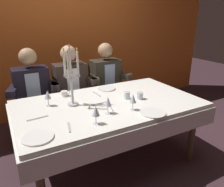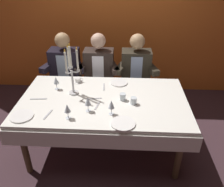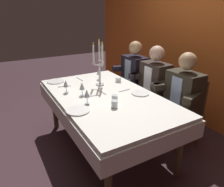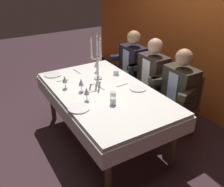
{
  "view_description": "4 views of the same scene",
  "coord_description": "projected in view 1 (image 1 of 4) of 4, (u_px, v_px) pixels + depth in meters",
  "views": [
    {
      "loc": [
        -0.97,
        -1.87,
        1.6
      ],
      "look_at": [
        0.06,
        0.05,
        0.81
      ],
      "focal_mm": 34.56,
      "sensor_mm": 36.0,
      "label": 1
    },
    {
      "loc": [
        0.22,
        -2.24,
        2.15
      ],
      "look_at": [
        0.1,
        0.04,
        0.79
      ],
      "focal_mm": 37.3,
      "sensor_mm": 36.0,
      "label": 2
    },
    {
      "loc": [
        2.06,
        -1.1,
        1.7
      ],
      "look_at": [
        0.16,
        -0.01,
        0.82
      ],
      "focal_mm": 33.76,
      "sensor_mm": 36.0,
      "label": 3
    },
    {
      "loc": [
        2.43,
        -1.34,
        2.15
      ],
      "look_at": [
        0.19,
        -0.0,
        0.79
      ],
      "focal_mm": 40.42,
      "sensor_mm": 36.0,
      "label": 4
    }
  ],
  "objects": [
    {
      "name": "ground_plane",
      "position": [
        109.0,
        160.0,
        2.53
      ],
      "size": [
        12.0,
        12.0,
        0.0
      ],
      "primitive_type": "plane",
      "color": "#3C272D"
    },
    {
      "name": "back_wall",
      "position": [
        61.0,
        32.0,
        3.44
      ],
      "size": [
        6.0,
        0.12,
        2.7
      ],
      "primitive_type": "cube",
      "color": "orange",
      "rests_on": "ground_plane"
    },
    {
      "name": "dining_table",
      "position": [
        109.0,
        112.0,
        2.32
      ],
      "size": [
        1.94,
        1.14,
        0.74
      ],
      "color": "white",
      "rests_on": "ground_plane"
    },
    {
      "name": "candelabra",
      "position": [
        71.0,
        79.0,
        2.11
      ],
      "size": [
        0.15,
        0.17,
        0.61
      ],
      "color": "silver",
      "rests_on": "dining_table"
    },
    {
      "name": "dinner_plate_0",
      "position": [
        153.0,
        113.0,
        2.01
      ],
      "size": [
        0.24,
        0.24,
        0.01
      ],
      "primitive_type": "cylinder",
      "color": "white",
      "rests_on": "dining_table"
    },
    {
      "name": "dinner_plate_1",
      "position": [
        38.0,
        137.0,
        1.6
      ],
      "size": [
        0.24,
        0.24,
        0.01
      ],
      "primitive_type": "cylinder",
      "color": "white",
      "rests_on": "dining_table"
    },
    {
      "name": "dinner_plate_2",
      "position": [
        106.0,
        89.0,
        2.67
      ],
      "size": [
        0.22,
        0.22,
        0.01
      ],
      "primitive_type": "cylinder",
      "color": "white",
      "rests_on": "dining_table"
    },
    {
      "name": "wine_glass_0",
      "position": [
        133.0,
        99.0,
        2.05
      ],
      "size": [
        0.07,
        0.07,
        0.16
      ],
      "color": "silver",
      "rests_on": "dining_table"
    },
    {
      "name": "wine_glass_1",
      "position": [
        108.0,
        102.0,
        1.98
      ],
      "size": [
        0.07,
        0.07,
        0.16
      ],
      "color": "silver",
      "rests_on": "dining_table"
    },
    {
      "name": "wine_glass_2",
      "position": [
        96.0,
        111.0,
        1.78
      ],
      "size": [
        0.07,
        0.07,
        0.16
      ],
      "color": "silver",
      "rests_on": "dining_table"
    },
    {
      "name": "wine_glass_3",
      "position": [
        48.0,
        95.0,
        2.14
      ],
      "size": [
        0.07,
        0.07,
        0.16
      ],
      "color": "silver",
      "rests_on": "dining_table"
    },
    {
      "name": "water_tumbler_0",
      "position": [
        140.0,
        96.0,
        2.35
      ],
      "size": [
        0.07,
        0.07,
        0.08
      ],
      "primitive_type": "cylinder",
      "color": "silver",
      "rests_on": "dining_table"
    },
    {
      "name": "water_tumbler_1",
      "position": [
        127.0,
        95.0,
        2.36
      ],
      "size": [
        0.07,
        0.07,
        0.08
      ],
      "primitive_type": "cylinder",
      "color": "silver",
      "rests_on": "dining_table"
    },
    {
      "name": "coffee_cup_0",
      "position": [
        65.0,
        94.0,
        2.43
      ],
      "size": [
        0.13,
        0.12,
        0.06
      ],
      "color": "white",
      "rests_on": "dining_table"
    },
    {
      "name": "spoon_0",
      "position": [
        69.0,
        127.0,
        1.76
      ],
      "size": [
        0.06,
        0.17,
        0.01
      ],
      "primitive_type": "cube",
      "rotation": [
        0.0,
        0.0,
        1.35
      ],
      "color": "#B7B7BC",
      "rests_on": "dining_table"
    },
    {
      "name": "fork_1",
      "position": [
        111.0,
        107.0,
        2.14
      ],
      "size": [
        0.05,
        0.17,
        0.01
      ],
      "primitive_type": "cube",
      "rotation": [
        0.0,
        0.0,
        1.36
      ],
      "color": "#B7B7BC",
      "rests_on": "dining_table"
    },
    {
      "name": "spoon_2",
      "position": [
        97.0,
        94.0,
        2.5
      ],
      "size": [
        0.03,
        0.17,
        0.01
      ],
      "primitive_type": "cube",
      "rotation": [
        0.0,
        0.0,
        1.64
      ],
      "color": "#B7B7BC",
      "rests_on": "dining_table"
    },
    {
      "name": "spoon_3",
      "position": [
        100.0,
        104.0,
        2.23
      ],
      "size": [
        0.17,
        0.04,
        0.01
      ],
      "primitive_type": "cube",
      "rotation": [
        0.0,
        0.0,
        0.15
      ],
      "color": "#B7B7BC",
      "rests_on": "dining_table"
    },
    {
      "name": "knife_4",
      "position": [
        38.0,
        118.0,
        1.91
      ],
      "size": [
        0.19,
        0.04,
        0.01
      ],
      "primitive_type": "cube",
      "rotation": [
        0.0,
        0.0,
        0.1
      ],
      "color": "#B7B7BC",
      "rests_on": "dining_table"
    },
    {
      "name": "seated_diner_0",
      "position": [
        32.0,
        88.0,
        2.73
      ],
      "size": [
        0.63,
        0.48,
        1.24
      ],
      "color": "brown",
      "rests_on": "ground_plane"
    },
    {
      "name": "seated_diner_1",
      "position": [
        70.0,
        83.0,
        2.95
      ],
      "size": [
        0.63,
        0.48,
        1.24
      ],
      "color": "brown",
      "rests_on": "ground_plane"
    },
    {
      "name": "seated_diner_2",
      "position": [
        105.0,
        78.0,
        3.19
      ],
      "size": [
        0.63,
        0.48,
        1.24
      ],
      "color": "brown",
      "rests_on": "ground_plane"
    }
  ]
}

